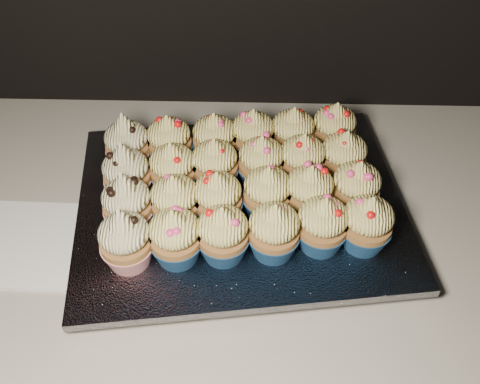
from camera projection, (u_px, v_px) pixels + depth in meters
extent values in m
cube|color=beige|center=(307.00, 247.00, 0.73)|extent=(2.44, 0.64, 0.04)
cube|color=white|center=(33.00, 243.00, 0.71)|extent=(0.15, 0.15, 0.00)
cube|color=black|center=(240.00, 212.00, 0.74)|extent=(0.44, 0.35, 0.02)
cube|color=silver|center=(240.00, 203.00, 0.72)|extent=(0.47, 0.39, 0.01)
cone|color=red|center=(129.00, 253.00, 0.64)|extent=(0.06, 0.06, 0.03)
ellipsoid|color=beige|center=(124.00, 233.00, 0.61)|extent=(0.06, 0.06, 0.04)
cone|color=beige|center=(120.00, 216.00, 0.59)|extent=(0.03, 0.03, 0.03)
cone|color=navy|center=(177.00, 249.00, 0.64)|extent=(0.06, 0.06, 0.03)
ellipsoid|color=#FFEA80|center=(174.00, 229.00, 0.62)|extent=(0.06, 0.06, 0.04)
cone|color=#FFEA80|center=(172.00, 215.00, 0.60)|extent=(0.03, 0.03, 0.02)
cone|color=navy|center=(223.00, 246.00, 0.65)|extent=(0.06, 0.06, 0.03)
ellipsoid|color=#FFEA80|center=(223.00, 226.00, 0.62)|extent=(0.06, 0.06, 0.04)
cone|color=#FFEA80|center=(222.00, 212.00, 0.60)|extent=(0.03, 0.03, 0.02)
cone|color=navy|center=(273.00, 243.00, 0.65)|extent=(0.06, 0.06, 0.03)
ellipsoid|color=#FFEA80|center=(275.00, 223.00, 0.62)|extent=(0.06, 0.06, 0.04)
cone|color=#FFEA80|center=(275.00, 209.00, 0.61)|extent=(0.03, 0.03, 0.02)
cone|color=navy|center=(320.00, 237.00, 0.66)|extent=(0.06, 0.06, 0.03)
ellipsoid|color=#FFEA80|center=(324.00, 216.00, 0.63)|extent=(0.06, 0.06, 0.04)
cone|color=#FFEA80|center=(326.00, 203.00, 0.61)|extent=(0.03, 0.03, 0.02)
cone|color=navy|center=(364.00, 236.00, 0.66)|extent=(0.06, 0.06, 0.03)
ellipsoid|color=#FFEA80|center=(369.00, 215.00, 0.63)|extent=(0.06, 0.06, 0.04)
cone|color=#FFEA80|center=(373.00, 202.00, 0.61)|extent=(0.03, 0.03, 0.02)
cone|color=red|center=(130.00, 217.00, 0.68)|extent=(0.06, 0.06, 0.03)
ellipsoid|color=beige|center=(126.00, 197.00, 0.65)|extent=(0.06, 0.06, 0.04)
cone|color=beige|center=(122.00, 180.00, 0.63)|extent=(0.03, 0.03, 0.03)
cone|color=navy|center=(177.00, 214.00, 0.68)|extent=(0.06, 0.06, 0.03)
ellipsoid|color=#FFEA80|center=(175.00, 194.00, 0.65)|extent=(0.06, 0.06, 0.04)
cone|color=#FFEA80|center=(173.00, 181.00, 0.64)|extent=(0.03, 0.03, 0.02)
cone|color=navy|center=(218.00, 211.00, 0.69)|extent=(0.06, 0.06, 0.03)
ellipsoid|color=#FFEA80|center=(217.00, 191.00, 0.66)|extent=(0.06, 0.06, 0.04)
cone|color=#FFEA80|center=(217.00, 177.00, 0.64)|extent=(0.03, 0.03, 0.02)
cone|color=navy|center=(267.00, 206.00, 0.69)|extent=(0.06, 0.06, 0.03)
ellipsoid|color=#FFEA80|center=(268.00, 185.00, 0.66)|extent=(0.06, 0.06, 0.04)
cone|color=#FFEA80|center=(269.00, 172.00, 0.65)|extent=(0.03, 0.03, 0.02)
cone|color=navy|center=(307.00, 204.00, 0.69)|extent=(0.06, 0.06, 0.03)
ellipsoid|color=#FFEA80|center=(310.00, 184.00, 0.67)|extent=(0.06, 0.06, 0.04)
cone|color=#FFEA80|center=(312.00, 171.00, 0.65)|extent=(0.03, 0.03, 0.02)
cone|color=navy|center=(353.00, 200.00, 0.70)|extent=(0.06, 0.06, 0.03)
ellipsoid|color=#FFEA80|center=(358.00, 180.00, 0.67)|extent=(0.06, 0.06, 0.04)
cone|color=#FFEA80|center=(361.00, 166.00, 0.65)|extent=(0.03, 0.03, 0.02)
cone|color=red|center=(129.00, 187.00, 0.72)|extent=(0.06, 0.06, 0.03)
ellipsoid|color=beige|center=(125.00, 166.00, 0.69)|extent=(0.06, 0.06, 0.04)
cone|color=beige|center=(122.00, 150.00, 0.67)|extent=(0.03, 0.03, 0.03)
cone|color=navy|center=(175.00, 182.00, 0.72)|extent=(0.06, 0.06, 0.03)
ellipsoid|color=#FFEA80|center=(172.00, 161.00, 0.70)|extent=(0.06, 0.06, 0.04)
cone|color=#FFEA80|center=(170.00, 148.00, 0.68)|extent=(0.03, 0.03, 0.02)
cone|color=navy|center=(215.00, 178.00, 0.73)|extent=(0.06, 0.06, 0.03)
ellipsoid|color=#FFEA80|center=(214.00, 157.00, 0.70)|extent=(0.06, 0.06, 0.04)
cone|color=#FFEA80|center=(214.00, 144.00, 0.68)|extent=(0.03, 0.03, 0.02)
cone|color=navy|center=(261.00, 175.00, 0.73)|extent=(0.06, 0.06, 0.03)
ellipsoid|color=#FFEA80|center=(262.00, 154.00, 0.70)|extent=(0.06, 0.06, 0.04)
cone|color=#FFEA80|center=(262.00, 141.00, 0.69)|extent=(0.03, 0.03, 0.02)
cone|color=navy|center=(301.00, 173.00, 0.74)|extent=(0.06, 0.06, 0.03)
ellipsoid|color=#FFEA80|center=(303.00, 152.00, 0.71)|extent=(0.06, 0.06, 0.04)
cone|color=#FFEA80|center=(305.00, 139.00, 0.69)|extent=(0.03, 0.03, 0.02)
cone|color=navy|center=(341.00, 170.00, 0.74)|extent=(0.06, 0.06, 0.03)
ellipsoid|color=#FFEA80|center=(345.00, 149.00, 0.71)|extent=(0.06, 0.06, 0.04)
cone|color=#FFEA80|center=(347.00, 136.00, 0.70)|extent=(0.03, 0.03, 0.02)
cone|color=red|center=(130.00, 157.00, 0.76)|extent=(0.06, 0.06, 0.03)
ellipsoid|color=beige|center=(126.00, 137.00, 0.73)|extent=(0.06, 0.06, 0.04)
cone|color=beige|center=(123.00, 121.00, 0.71)|extent=(0.03, 0.03, 0.03)
cone|color=navy|center=(171.00, 154.00, 0.76)|extent=(0.06, 0.06, 0.03)
ellipsoid|color=#FFEA80|center=(169.00, 133.00, 0.73)|extent=(0.06, 0.06, 0.04)
cone|color=#FFEA80|center=(167.00, 120.00, 0.72)|extent=(0.03, 0.03, 0.02)
cone|color=navy|center=(215.00, 152.00, 0.77)|extent=(0.06, 0.06, 0.03)
ellipsoid|color=#FFEA80|center=(214.00, 131.00, 0.74)|extent=(0.06, 0.06, 0.04)
cone|color=#FFEA80|center=(214.00, 118.00, 0.72)|extent=(0.03, 0.03, 0.02)
cone|color=navy|center=(253.00, 148.00, 0.77)|extent=(0.06, 0.06, 0.03)
ellipsoid|color=#FFEA80|center=(253.00, 127.00, 0.74)|extent=(0.06, 0.06, 0.04)
cone|color=#FFEA80|center=(253.00, 114.00, 0.73)|extent=(0.03, 0.03, 0.02)
cone|color=navy|center=(291.00, 146.00, 0.77)|extent=(0.06, 0.06, 0.03)
ellipsoid|color=#FFEA80|center=(293.00, 125.00, 0.75)|extent=(0.06, 0.06, 0.04)
cone|color=#FFEA80|center=(294.00, 112.00, 0.73)|extent=(0.03, 0.03, 0.02)
cone|color=navy|center=(332.00, 141.00, 0.78)|extent=(0.06, 0.06, 0.03)
ellipsoid|color=#FFEA80|center=(335.00, 121.00, 0.75)|extent=(0.06, 0.06, 0.04)
cone|color=#FFEA80|center=(337.00, 108.00, 0.74)|extent=(0.03, 0.03, 0.02)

